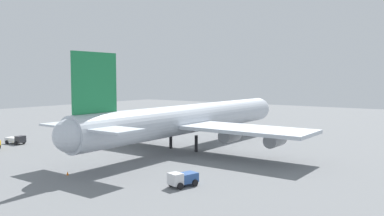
{
  "coord_description": "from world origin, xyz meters",
  "views": [
    {
      "loc": [
        -73.05,
        -52.94,
        16.15
      ],
      "look_at": [
        0.0,
        0.0,
        9.2
      ],
      "focal_mm": 37.16,
      "sensor_mm": 36.0,
      "label": 1
    }
  ],
  "objects_px": {
    "baggage_tug": "(183,178)",
    "safety_cone_tail": "(68,173)",
    "cargo_airplane": "(191,119)",
    "catering_truck": "(16,140)",
    "safety_cone_nose": "(253,130)"
  },
  "relations": [
    {
      "from": "cargo_airplane",
      "to": "safety_cone_tail",
      "type": "bearing_deg",
      "value": 176.94
    },
    {
      "from": "cargo_airplane",
      "to": "catering_truck",
      "type": "bearing_deg",
      "value": 118.36
    },
    {
      "from": "safety_cone_tail",
      "to": "safety_cone_nose",
      "type": "bearing_deg",
      "value": -0.4
    },
    {
      "from": "safety_cone_nose",
      "to": "baggage_tug",
      "type": "bearing_deg",
      "value": -162.26
    },
    {
      "from": "baggage_tug",
      "to": "safety_cone_tail",
      "type": "xyz_separation_m",
      "value": [
        -5.76,
        19.59,
        -0.9
      ]
    },
    {
      "from": "baggage_tug",
      "to": "safety_cone_tail",
      "type": "relative_size",
      "value": 8.08
    },
    {
      "from": "cargo_airplane",
      "to": "safety_cone_tail",
      "type": "xyz_separation_m",
      "value": [
        -32.42,
        1.73,
        -6.42
      ]
    },
    {
      "from": "safety_cone_tail",
      "to": "cargo_airplane",
      "type": "bearing_deg",
      "value": -3.06
    },
    {
      "from": "baggage_tug",
      "to": "cargo_airplane",
      "type": "bearing_deg",
      "value": 33.81
    },
    {
      "from": "baggage_tug",
      "to": "safety_cone_tail",
      "type": "distance_m",
      "value": 20.44
    },
    {
      "from": "cargo_airplane",
      "to": "safety_cone_nose",
      "type": "relative_size",
      "value": 91.78
    },
    {
      "from": "catering_truck",
      "to": "safety_cone_tail",
      "type": "relative_size",
      "value": 8.94
    },
    {
      "from": "baggage_tug",
      "to": "safety_cone_nose",
      "type": "distance_m",
      "value": 62.8
    },
    {
      "from": "baggage_tug",
      "to": "safety_cone_nose",
      "type": "relative_size",
      "value": 6.15
    },
    {
      "from": "cargo_airplane",
      "to": "baggage_tug",
      "type": "height_order",
      "value": "cargo_airplane"
    }
  ]
}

